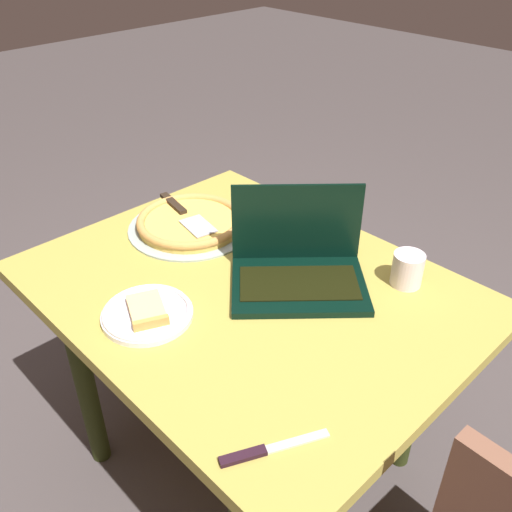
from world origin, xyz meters
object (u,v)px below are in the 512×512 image
table_knife (264,451)px  drink_cup (407,269)px  dining_table (248,312)px  laptop (298,265)px  pizza_tray (190,222)px  pizza_plate (147,313)px

table_knife → drink_cup: (-0.12, 0.64, 0.04)m
dining_table → laptop: size_ratio=2.68×
pizza_tray → drink_cup: drink_cup is taller
dining_table → drink_cup: bearing=47.0°
table_knife → drink_cup: bearing=100.3°
pizza_tray → table_knife: size_ratio=1.87×
dining_table → drink_cup: size_ratio=12.56×
laptop → drink_cup: laptop is taller
dining_table → drink_cup: (0.28, 0.30, 0.14)m
pizza_plate → pizza_tray: 0.43m
pizza_plate → pizza_tray: (-0.26, 0.34, 0.01)m
dining_table → table_knife: bearing=-40.1°
pizza_tray → table_knife: (0.73, -0.41, -0.02)m
laptop → dining_table: bearing=-124.0°
dining_table → pizza_plate: pizza_plate is taller
pizza_plate → laptop: bearing=68.5°
pizza_tray → pizza_plate: bearing=-52.3°
pizza_tray → drink_cup: size_ratio=4.20×
pizza_plate → table_knife: bearing=-8.4°
dining_table → laptop: laptop is taller
laptop → pizza_plate: laptop is taller
pizza_tray → drink_cup: 0.66m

